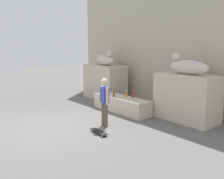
{
  "coord_description": "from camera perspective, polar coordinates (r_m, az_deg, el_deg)",
  "views": [
    {
      "loc": [
        7.93,
        -3.76,
        2.88
      ],
      "look_at": [
        0.42,
        2.38,
        1.1
      ],
      "focal_mm": 41.53,
      "sensor_mm": 36.0,
      "label": 1
    }
  ],
  "objects": [
    {
      "name": "ground_plane",
      "position": [
        9.24,
        -13.33,
        -8.05
      ],
      "size": [
        40.0,
        40.0,
        0.0
      ],
      "primitive_type": "plane",
      "color": "#605E5B"
    },
    {
      "name": "facade_wall",
      "position": [
        12.29,
        10.67,
        10.16
      ],
      "size": [
        11.0,
        0.6,
        5.74
      ],
      "primitive_type": "cube",
      "color": "#B8B39B",
      "rests_on": "ground_plane"
    },
    {
      "name": "pedestal_left",
      "position": [
        13.29,
        -1.59,
        1.67
      ],
      "size": [
        2.25,
        1.16,
        1.73
      ],
      "primitive_type": "cube",
      "color": "beige",
      "rests_on": "ground_plane"
    },
    {
      "name": "pedestal_right",
      "position": [
        9.92,
        16.13,
        -1.75
      ],
      "size": [
        2.25,
        1.16,
        1.73
      ],
      "primitive_type": "cube",
      "color": "beige",
      "rests_on": "ground_plane"
    },
    {
      "name": "statue_reclining_left",
      "position": [
        13.14,
        -1.54,
        6.6
      ],
      "size": [
        1.67,
        0.79,
        0.78
      ],
      "rotation": [
        0.0,
        0.0,
        -0.15
      ],
      "color": "beige",
      "rests_on": "pedestal_left"
    },
    {
      "name": "statue_reclining_right",
      "position": [
        9.77,
        16.29,
        4.88
      ],
      "size": [
        1.6,
        0.57,
        0.78
      ],
      "rotation": [
        0.0,
        0.0,
        3.15
      ],
      "color": "beige",
      "rests_on": "pedestal_right"
    },
    {
      "name": "ledge_block",
      "position": [
        10.88,
        2.06,
        -3.24
      ],
      "size": [
        2.82,
        0.77,
        0.63
      ],
      "primitive_type": "cube",
      "color": "beige",
      "rests_on": "ground_plane"
    },
    {
      "name": "skater",
      "position": [
        8.9,
        -1.65,
        -2.32
      ],
      "size": [
        0.53,
        0.28,
        1.67
      ],
      "rotation": [
        0.0,
        0.0,
        6.03
      ],
      "color": "brown",
      "rests_on": "ground_plane"
    },
    {
      "name": "skateboard",
      "position": [
        8.38,
        -2.95,
        -9.25
      ],
      "size": [
        0.81,
        0.26,
        0.08
      ],
      "rotation": [
        0.0,
        0.0,
        6.2
      ],
      "color": "black",
      "rests_on": "ground_plane"
    },
    {
      "name": "bottle_red",
      "position": [
        10.55,
        4.58,
        -1.19
      ],
      "size": [
        0.06,
        0.06,
        0.33
      ],
      "color": "red",
      "rests_on": "ledge_block"
    },
    {
      "name": "bottle_brown",
      "position": [
        10.76,
        0.41,
        -1.03
      ],
      "size": [
        0.07,
        0.07,
        0.29
      ],
      "color": "#593314",
      "rests_on": "ledge_block"
    },
    {
      "name": "bottle_orange",
      "position": [
        10.76,
        3.15,
        -1.06
      ],
      "size": [
        0.08,
        0.08,
        0.28
      ],
      "color": "orange",
      "rests_on": "ledge_block"
    }
  ]
}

